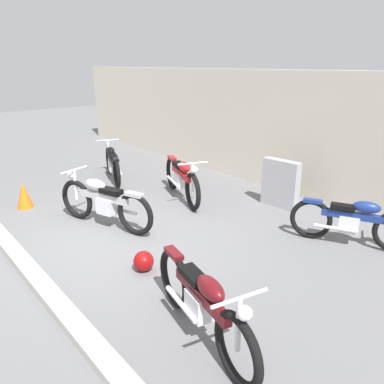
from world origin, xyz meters
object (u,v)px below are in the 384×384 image
Objects in this scene: stone_marker at (280,184)px; motorcycle_blue at (354,221)px; motorcycle_red at (182,178)px; helmet at (144,261)px; traffic_cone at (24,195)px; motorcycle_black at (112,163)px; motorcycle_maroon at (202,303)px; motorcycle_silver at (103,202)px.

stone_marker is 0.54× the size of motorcycle_blue.
motorcycle_blue is at bearing 32.14° from motorcycle_red.
stone_marker is 3.63m from helmet.
helmet is 3.74m from traffic_cone.
motorcycle_maroon is (5.89, -2.20, 0.01)m from motorcycle_black.
traffic_cone is 0.26× the size of motorcycle_silver.
motorcycle_red is (-2.02, 2.34, 0.33)m from helmet.
stone_marker is at bearing -135.71° from motorcycle_black.
helmet is 0.14× the size of motorcycle_silver.
traffic_cone is 2.09m from motorcycle_silver.
traffic_cone is at bearing -172.50° from helmet.
motorcycle_black is at bearing -156.60° from stone_marker.
motorcycle_black is (-3.95, -1.71, -0.05)m from stone_marker.
motorcycle_black is at bearing -50.32° from motorcycle_silver.
motorcycle_silver is at bearing -166.29° from motorcycle_blue.
motorcycle_maroon is (3.62, -2.65, -0.03)m from motorcycle_red.
motorcycle_maroon is at bearing -114.38° from motorcycle_blue.
motorcycle_blue is (1.88, -0.55, -0.07)m from stone_marker.
stone_marker is 0.48× the size of motorcycle_maroon.
motorcycle_blue is (3.34, 2.71, -0.04)m from motorcycle_silver.
stone_marker is at bearing 95.33° from helmet.
stone_marker is 1.81× the size of traffic_cone.
motorcycle_red reaches higher than motorcycle_black.
motorcycle_blue is (1.54, 3.05, 0.28)m from helmet.
helmet is 1.66m from motorcycle_maroon.
motorcycle_silver is at bearing -62.73° from motorcycle_red.
helmet is 1.86m from motorcycle_silver.
motorcycle_silver is (1.91, 0.82, 0.20)m from traffic_cone.
motorcycle_black reaches higher than traffic_cone.
motorcycle_silver reaches higher than motorcycle_black.
helmet is at bearing 7.50° from traffic_cone.
stone_marker reaches higher than traffic_cone.
traffic_cone is at bearing -99.91° from motorcycle_red.
motorcycle_red is (-3.56, -0.71, 0.05)m from motorcycle_blue.
helmet is 4.69m from motorcycle_black.
stone_marker is 0.47× the size of motorcycle_red.
motorcycle_red reaches higher than motorcycle_blue.
motorcycle_blue is at bearing 63.22° from helmet.
stone_marker is 2.10m from motorcycle_red.
motorcycle_maroon reaches higher than helmet.
stone_marker reaches higher than motorcycle_black.
motorcycle_maroon is (1.60, -0.31, 0.30)m from helmet.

